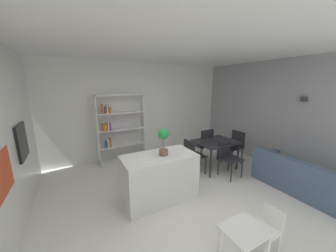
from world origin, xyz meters
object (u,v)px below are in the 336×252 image
at_px(dining_chair_near, 228,155).
at_px(kitchen_island, 159,177).
at_px(child_chair_right, 268,227).
at_px(built_in_oven, 22,141).
at_px(dining_chair_island_side, 193,154).
at_px(open_bookshelf, 118,128).
at_px(dining_table, 215,144).
at_px(potted_plant_on_island, 163,139).
at_px(sofa, 305,181).
at_px(dining_chair_window_side, 235,144).
at_px(dining_chair_far, 204,143).
at_px(child_table, 244,237).

bearing_deg(dining_chair_near, kitchen_island, 179.12).
bearing_deg(child_chair_right, built_in_oven, -133.18).
bearing_deg(dining_chair_island_side, open_bookshelf, 39.80).
height_order(open_bookshelf, dining_table, open_bookshelf).
distance_m(built_in_oven, kitchen_island, 2.44).
bearing_deg(potted_plant_on_island, built_in_oven, 157.33).
xyz_separation_m(dining_table, sofa, (0.85, -1.72, -0.41)).
distance_m(dining_table, dining_chair_window_side, 0.74).
relative_size(built_in_oven, child_chair_right, 1.02).
relative_size(kitchen_island, dining_chair_far, 1.42).
bearing_deg(sofa, dining_table, 26.30).
distance_m(dining_table, dining_chair_far, 0.44).
bearing_deg(child_table, child_chair_right, 0.17).
xyz_separation_m(child_table, dining_chair_island_side, (0.83, 2.17, 0.12)).
bearing_deg(dining_chair_island_side, potted_plant_on_island, 114.96).
bearing_deg(dining_chair_near, dining_table, 86.87).
distance_m(kitchen_island, dining_chair_island_side, 1.23).
height_order(open_bookshelf, child_chair_right, open_bookshelf).
height_order(dining_table, dining_chair_island_side, dining_chair_island_side).
relative_size(potted_plant_on_island, sofa, 0.27).
distance_m(kitchen_island, dining_chair_far, 2.07).
distance_m(child_table, dining_chair_island_side, 2.32).
bearing_deg(built_in_oven, dining_chair_island_side, -7.20).
xyz_separation_m(dining_table, dining_chair_window_side, (0.73, 0.00, -0.12)).
distance_m(built_in_oven, sofa, 5.37).
height_order(kitchen_island, dining_chair_island_side, kitchen_island).
distance_m(dining_chair_far, sofa, 2.34).
bearing_deg(potted_plant_on_island, kitchen_island, 165.37).
bearing_deg(dining_chair_far, dining_chair_island_side, 29.84).
xyz_separation_m(kitchen_island, dining_chair_window_side, (2.58, 0.49, 0.10)).
bearing_deg(sofa, dining_chair_near, 33.65).
xyz_separation_m(potted_plant_on_island, open_bookshelf, (-0.34, 2.10, -0.20)).
distance_m(dining_chair_window_side, dining_chair_near, 0.86).
xyz_separation_m(built_in_oven, dining_chair_near, (3.97, -0.85, -0.70)).
bearing_deg(dining_chair_far, kitchen_island, 25.44).
height_order(built_in_oven, child_table, built_in_oven).
bearing_deg(dining_chair_island_side, kitchen_island, 112.38).
bearing_deg(dining_chair_far, dining_chair_window_side, 148.24).
bearing_deg(child_table, dining_chair_island_side, 69.14).
xyz_separation_m(open_bookshelf, dining_table, (2.10, -1.59, -0.33)).
bearing_deg(kitchen_island, dining_chair_far, 26.56).
relative_size(child_chair_right, dining_table, 0.57).
distance_m(kitchen_island, child_chair_right, 1.85).
xyz_separation_m(built_in_oven, dining_chair_far, (3.98, 0.02, -0.65)).
relative_size(built_in_oven, kitchen_island, 0.44).
distance_m(built_in_oven, dining_table, 4.04).
xyz_separation_m(dining_chair_window_side, dining_chair_far, (-0.73, 0.43, 0.03)).
xyz_separation_m(dining_table, dining_chair_near, (-0.00, -0.44, -0.13)).
bearing_deg(built_in_oven, child_table, -46.75).
height_order(child_chair_right, dining_chair_window_side, dining_chair_window_side).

